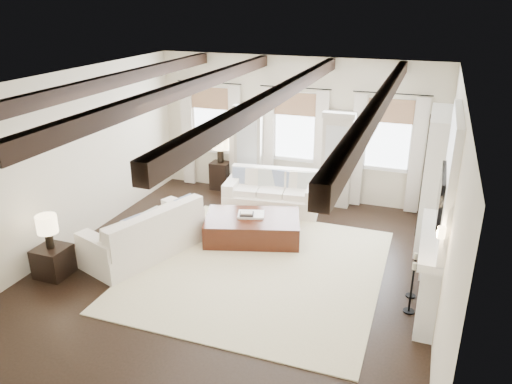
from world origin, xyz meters
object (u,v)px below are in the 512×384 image
(side_table_front, at_px, (53,261))
(side_table_back, at_px, (221,175))
(ottoman, at_px, (252,228))
(sofa_back, at_px, (273,194))
(sofa_left, at_px, (147,236))

(side_table_front, relative_size, side_table_back, 0.77)
(ottoman, xyz_separation_m, side_table_back, (-1.67, 2.34, 0.10))
(sofa_back, xyz_separation_m, sofa_left, (-1.49, -2.76, 0.02))
(ottoman, xyz_separation_m, side_table_front, (-2.69, -2.38, 0.02))
(ottoman, bearing_deg, side_table_front, -155.14)
(sofa_back, bearing_deg, side_table_front, -123.64)
(sofa_left, height_order, side_table_front, sofa_left)
(sofa_left, distance_m, ottoman, 2.01)
(ottoman, bearing_deg, side_table_back, 108.93)
(side_table_back, bearing_deg, side_table_front, -102.12)
(side_table_front, bearing_deg, side_table_back, 77.88)
(sofa_left, distance_m, side_table_back, 3.58)
(sofa_left, distance_m, side_table_front, 1.60)
(sofa_back, distance_m, sofa_left, 3.14)
(sofa_back, height_order, ottoman, sofa_back)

